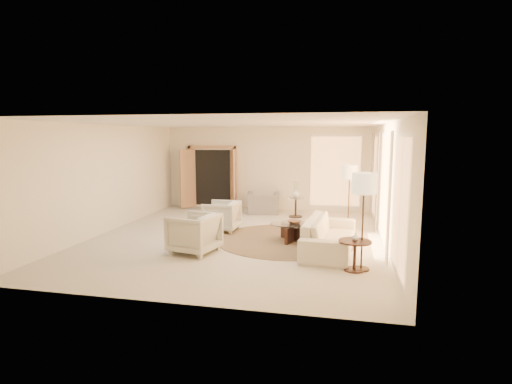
% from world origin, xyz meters
% --- Properties ---
extents(room, '(7.04, 8.04, 2.83)m').
position_xyz_m(room, '(0.00, 0.00, 1.40)').
color(room, beige).
rests_on(room, ground).
extents(windows_right, '(0.10, 6.40, 2.40)m').
position_xyz_m(windows_right, '(3.45, 0.10, 1.35)').
color(windows_right, '#FCAF64').
rests_on(windows_right, room).
extents(window_back_corner, '(1.70, 0.10, 2.40)m').
position_xyz_m(window_back_corner, '(2.30, 3.95, 1.35)').
color(window_back_corner, '#FCAF64').
rests_on(window_back_corner, room).
extents(curtains_right, '(0.06, 5.20, 2.60)m').
position_xyz_m(curtains_right, '(3.40, 1.00, 1.30)').
color(curtains_right, tan).
rests_on(curtains_right, room).
extents(french_doors, '(1.95, 0.66, 2.16)m').
position_xyz_m(french_doors, '(-1.90, 3.82, 1.07)').
color(french_doors, tan).
rests_on(french_doors, room).
extents(area_rug, '(3.41, 3.41, 0.01)m').
position_xyz_m(area_rug, '(1.22, 0.04, 0.01)').
color(area_rug, '#3D2D1C').
rests_on(area_rug, room).
extents(sofa, '(1.17, 2.54, 0.72)m').
position_xyz_m(sofa, '(2.28, -0.67, 0.36)').
color(sofa, beige).
rests_on(sofa, room).
extents(armchair_left, '(0.81, 0.87, 0.87)m').
position_xyz_m(armchair_left, '(-0.59, 0.64, 0.44)').
color(armchair_left, beige).
rests_on(armchair_left, room).
extents(armchair_right, '(1.04, 1.08, 0.94)m').
position_xyz_m(armchair_right, '(-0.58, -1.42, 0.47)').
color(armchair_right, beige).
rests_on(armchair_right, room).
extents(accent_chair, '(1.13, 0.84, 0.90)m').
position_xyz_m(accent_chair, '(0.03, 3.22, 0.45)').
color(accent_chair, gray).
rests_on(accent_chair, room).
extents(coffee_table, '(1.44, 1.44, 0.43)m').
position_xyz_m(coffee_table, '(1.43, -0.04, 0.27)').
color(coffee_table, black).
rests_on(coffee_table, room).
extents(end_table, '(0.61, 0.61, 0.58)m').
position_xyz_m(end_table, '(2.77, -1.91, 0.39)').
color(end_table, black).
rests_on(end_table, room).
extents(side_table, '(0.54, 0.54, 0.63)m').
position_xyz_m(side_table, '(1.14, 2.83, 0.38)').
color(side_table, '#2E241B').
rests_on(side_table, room).
extents(floor_lamp_near, '(0.42, 0.42, 1.75)m').
position_xyz_m(floor_lamp_near, '(2.70, 1.38, 1.49)').
color(floor_lamp_near, '#2E241B').
rests_on(floor_lamp_near, room).
extents(floor_lamp_far, '(0.44, 0.44, 1.83)m').
position_xyz_m(floor_lamp_far, '(2.90, -1.83, 1.56)').
color(floor_lamp_far, '#2E241B').
rests_on(floor_lamp_far, room).
extents(bowl, '(0.42, 0.42, 0.08)m').
position_xyz_m(bowl, '(1.43, -0.04, 0.47)').
color(bowl, brown).
rests_on(bowl, coffee_table).
extents(end_vase, '(0.18, 0.18, 0.15)m').
position_xyz_m(end_vase, '(2.77, -1.91, 0.65)').
color(end_vase, white).
rests_on(end_vase, end_table).
extents(side_vase, '(0.26, 0.26, 0.24)m').
position_xyz_m(side_vase, '(1.14, 2.83, 0.74)').
color(side_vase, white).
rests_on(side_vase, side_table).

